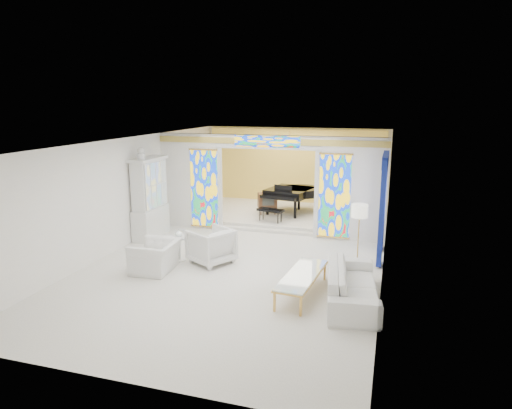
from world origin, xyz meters
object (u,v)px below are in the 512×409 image
(armchair_left, at_px, (156,256))
(coffee_table, at_px, (302,276))
(armchair_right, at_px, (211,246))
(tv_console, at_px, (267,200))
(grand_piano, at_px, (294,192))
(china_cabinet, at_px, (150,199))
(sofa, at_px, (352,284))

(armchair_left, height_order, coffee_table, armchair_left)
(armchair_right, relative_size, tv_console, 1.31)
(grand_piano, bearing_deg, china_cabinet, -122.41)
(coffee_table, relative_size, grand_piano, 0.78)
(china_cabinet, relative_size, coffee_table, 1.29)
(armchair_right, bearing_deg, grand_piano, -161.93)
(china_cabinet, bearing_deg, tv_console, 47.92)
(sofa, bearing_deg, armchair_right, 63.12)
(sofa, height_order, tv_console, tv_console)
(coffee_table, bearing_deg, grand_piano, 103.66)
(armchair_right, height_order, tv_console, tv_console)
(china_cabinet, xyz_separation_m, sofa, (6.17, -2.84, -0.81))
(armchair_right, bearing_deg, armchair_left, -20.13)
(sofa, xyz_separation_m, coffee_table, (-1.04, 0.02, 0.06))
(armchair_left, bearing_deg, china_cabinet, -152.68)
(armchair_left, height_order, grand_piano, grand_piano)
(sofa, bearing_deg, china_cabinet, 57.87)
(tv_console, bearing_deg, coffee_table, -92.45)
(china_cabinet, bearing_deg, armchair_left, -58.50)
(armchair_left, bearing_deg, armchair_right, 126.43)
(coffee_table, xyz_separation_m, tv_console, (-2.37, 5.87, 0.23))
(grand_piano, bearing_deg, armchair_right, -88.21)
(coffee_table, height_order, grand_piano, grand_piano)
(armchair_left, height_order, sofa, sofa)
(armchair_left, distance_m, armchair_right, 1.39)
(china_cabinet, xyz_separation_m, tv_console, (2.75, 3.05, -0.52))
(coffee_table, bearing_deg, armchair_right, 153.89)
(armchair_left, xyz_separation_m, coffee_table, (3.61, -0.35, 0.06))
(china_cabinet, distance_m, sofa, 6.84)
(china_cabinet, xyz_separation_m, armchair_right, (2.57, -1.57, -0.73))
(grand_piano, distance_m, tv_console, 0.99)
(grand_piano, bearing_deg, armchair_left, -96.00)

